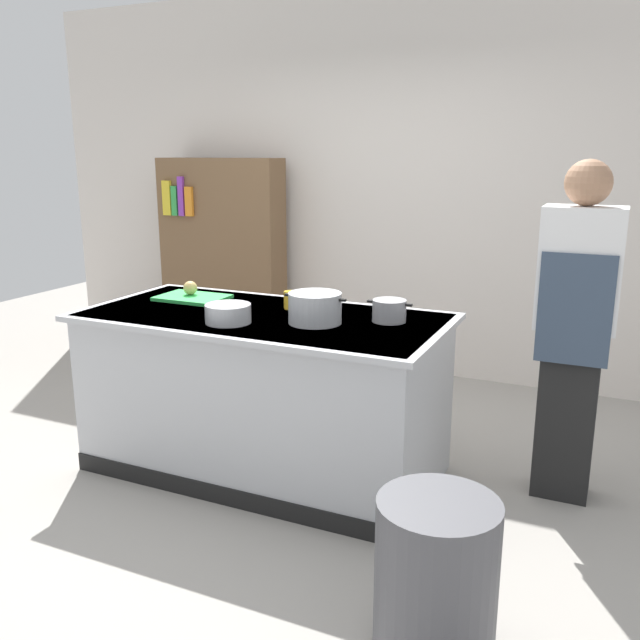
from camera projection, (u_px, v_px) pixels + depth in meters
name	position (u px, v px, depth m)	size (l,w,h in m)	color
ground_plane	(266.00, 468.00, 3.84)	(10.00, 10.00, 0.00)	#9E9991
back_wall	(391.00, 184.00, 5.32)	(6.40, 0.12, 3.00)	silver
counter_island	(264.00, 391.00, 3.72)	(1.98, 0.98, 0.90)	#B7BABF
cutting_board	(192.00, 298.00, 3.99)	(0.40, 0.28, 0.02)	green
onion	(190.00, 288.00, 4.01)	(0.08, 0.08, 0.08)	tan
stock_pot	(315.00, 308.00, 3.42)	(0.34, 0.27, 0.16)	#B7BABF
sauce_pan	(389.00, 311.00, 3.46)	(0.24, 0.17, 0.11)	#99999E
mixing_bowl	(228.00, 313.00, 3.43)	(0.24, 0.24, 0.10)	#B7BABF
juice_cup	(290.00, 300.00, 3.74)	(0.07, 0.07, 0.10)	yellow
trash_bin	(436.00, 577.00, 2.37)	(0.44, 0.44, 0.58)	#4C4C51
person_chef	(575.00, 326.00, 3.33)	(0.38, 0.25, 1.72)	black
bookshelf	(222.00, 259.00, 5.78)	(1.10, 0.31, 1.70)	brown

